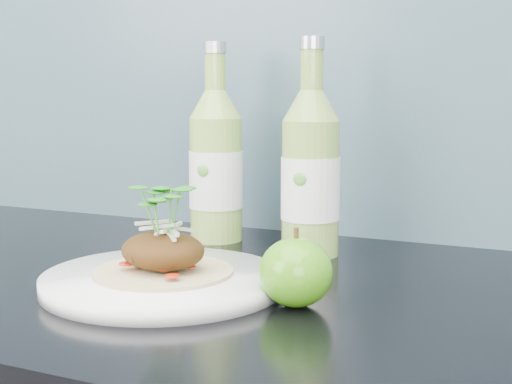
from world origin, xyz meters
TOP-DOWN VIEW (x-y plane):
  - dinner_plate at (-0.04, 1.63)m, footprint 0.31×0.31m
  - pork_taco at (-0.04, 1.63)m, footprint 0.15×0.15m
  - green_apple at (0.11, 1.63)m, footprint 0.09×0.09m
  - cider_bottle_left at (-0.11, 1.88)m, footprint 0.09×0.09m
  - cider_bottle_right at (0.04, 1.85)m, footprint 0.09×0.09m

SIDE VIEW (x-z plane):
  - dinner_plate at x=-0.04m, z-range 0.90..0.92m
  - green_apple at x=0.11m, z-range 0.90..0.97m
  - pork_taco at x=-0.04m, z-range 0.90..0.99m
  - cider_bottle_left at x=-0.11m, z-range 0.87..1.14m
  - cider_bottle_right at x=0.04m, z-range 0.87..1.14m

